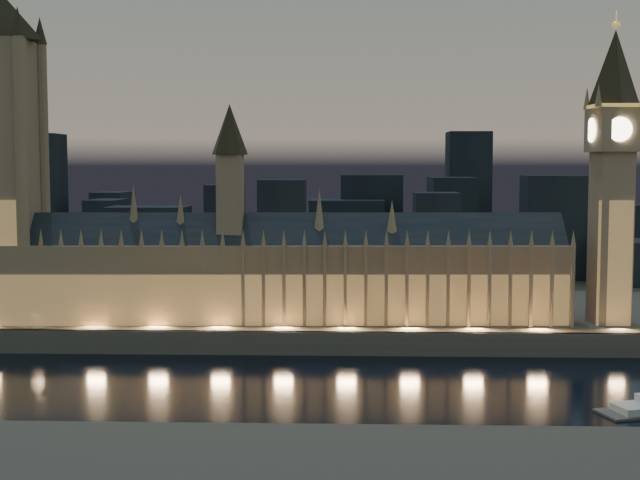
{
  "coord_description": "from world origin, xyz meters",
  "views": [
    {
      "loc": [
        15.79,
        -256.24,
        63.84
      ],
      "look_at": [
        5.0,
        55.0,
        38.0
      ],
      "focal_mm": 50.0,
      "sensor_mm": 36.0,
      "label": 1
    }
  ],
  "objects": [
    {
      "name": "elizabeth_tower",
      "position": [
        108.0,
        61.92,
        69.29
      ],
      "size": [
        18.0,
        18.0,
        109.89
      ],
      "color": "#967E53",
      "rests_on": "north_bank"
    },
    {
      "name": "city_backdrop",
      "position": [
        29.03,
        245.45,
        30.44
      ],
      "size": [
        479.75,
        215.63,
        77.03
      ],
      "color": "black",
      "rests_on": "north_bank"
    },
    {
      "name": "victoria_tower",
      "position": [
        -110.0,
        61.93,
        73.05
      ],
      "size": [
        31.68,
        31.68,
        130.73
      ],
      "color": "#967E53",
      "rests_on": "north_bank"
    },
    {
      "name": "embankment_wall",
      "position": [
        0.0,
        41.0,
        4.0
      ],
      "size": [
        2000.0,
        2.5,
        8.0
      ],
      "primitive_type": "cube",
      "color": "#515446",
      "rests_on": "ground"
    },
    {
      "name": "ground_plane",
      "position": [
        0.0,
        0.0,
        0.0
      ],
      "size": [
        2000.0,
        2000.0,
        0.0
      ],
      "primitive_type": "plane",
      "color": "black",
      "rests_on": "ground"
    },
    {
      "name": "palace_of_westminster",
      "position": [
        -8.41,
        61.74,
        26.37
      ],
      "size": [
        202.0,
        27.34,
        78.0
      ],
      "color": "#967E53",
      "rests_on": "north_bank"
    },
    {
      "name": "north_bank",
      "position": [
        0.0,
        520.0,
        4.0
      ],
      "size": [
        2000.0,
        960.0,
        8.0
      ],
      "primitive_type": "cube",
      "color": "#494142",
      "rests_on": "ground"
    }
  ]
}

